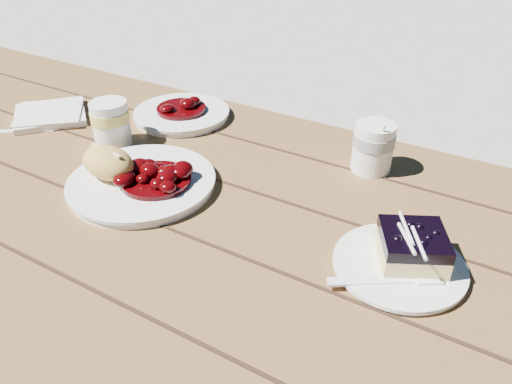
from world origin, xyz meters
The scene contains 13 objects.
picnic_table centered at (0.00, 0.00, 0.59)m, with size 2.00×1.55×0.75m.
main_plate centered at (0.02, -0.01, 0.76)m, with size 0.26×0.26×0.02m, color white.
goulash_stew centered at (0.05, 0.00, 0.79)m, with size 0.12×0.12×0.04m, color #3B0204, non-canonical shape.
bread_roll centered at (-0.03, -0.03, 0.79)m, with size 0.11×0.07×0.06m, color tan.
dessert_plate centered at (0.49, 0.01, 0.76)m, with size 0.18×0.18×0.01m, color white.
blueberry_cake centered at (0.50, 0.03, 0.78)m, with size 0.12×0.12×0.05m.
fork_dessert centered at (0.47, -0.04, 0.76)m, with size 0.03×0.16×0.01m, color white, non-canonical shape.
coffee_cup centered at (0.35, 0.26, 0.80)m, with size 0.07×0.07×0.09m, color white.
napkin_stack centered at (-0.35, 0.11, 0.76)m, with size 0.15×0.15×0.01m, color white.
fork_table centered at (-0.34, 0.03, 0.75)m, with size 0.03×0.16×0.01m, color white, non-canonical shape.
second_plate centered at (-0.10, 0.27, 0.76)m, with size 0.21×0.21×0.02m, color white.
second_stew centered at (-0.10, 0.27, 0.79)m, with size 0.11×0.11×0.04m, color #3B0204, non-canonical shape.
second_cup centered at (-0.14, 0.09, 0.80)m, with size 0.07×0.07×0.09m, color white.
Camera 1 is at (0.58, -0.55, 1.23)m, focal length 35.00 mm.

